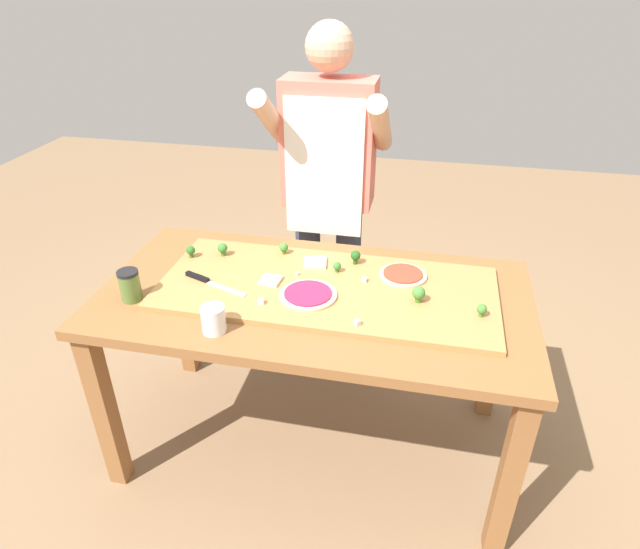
# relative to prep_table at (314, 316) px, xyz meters

# --- Properties ---
(ground_plane) EXTENTS (8.00, 8.00, 0.00)m
(ground_plane) POSITION_rel_prep_table_xyz_m (0.00, 0.00, -0.68)
(ground_plane) COLOR #896B4C
(prep_table) EXTENTS (1.62, 0.84, 0.79)m
(prep_table) POSITION_rel_prep_table_xyz_m (0.00, 0.00, 0.00)
(prep_table) COLOR brown
(prep_table) RESTS_ON ground
(cutting_board) EXTENTS (1.26, 0.55, 0.02)m
(cutting_board) POSITION_rel_prep_table_xyz_m (0.04, 0.03, 0.11)
(cutting_board) COLOR #B27F47
(cutting_board) RESTS_ON prep_table
(chefs_knife) EXTENTS (0.28, 0.12, 0.02)m
(chefs_knife) POSITION_rel_prep_table_xyz_m (-0.41, -0.04, 0.13)
(chefs_knife) COLOR #B7BABF
(chefs_knife) RESTS_ON cutting_board
(pizza_whole_tomato_red) EXTENTS (0.19, 0.19, 0.02)m
(pizza_whole_tomato_red) POSITION_rel_prep_table_xyz_m (0.32, 0.16, 0.13)
(pizza_whole_tomato_red) COLOR beige
(pizza_whole_tomato_red) RESTS_ON cutting_board
(pizza_whole_beet_magenta) EXTENTS (0.21, 0.21, 0.02)m
(pizza_whole_beet_magenta) POSITION_rel_prep_table_xyz_m (-0.01, -0.06, 0.13)
(pizza_whole_beet_magenta) COLOR beige
(pizza_whole_beet_magenta) RESTS_ON cutting_board
(pizza_slice_far_right) EXTENTS (0.08, 0.08, 0.01)m
(pizza_slice_far_right) POSITION_rel_prep_table_xyz_m (-0.17, 0.01, 0.13)
(pizza_slice_far_right) COLOR beige
(pizza_slice_far_right) RESTS_ON cutting_board
(pizza_slice_far_left) EXTENTS (0.10, 0.10, 0.01)m
(pizza_slice_far_left) POSITION_rel_prep_table_xyz_m (-0.04, 0.18, 0.13)
(pizza_slice_far_left) COLOR beige
(pizza_slice_far_left) RESTS_ON cutting_board
(broccoli_floret_front_left) EXTENTS (0.04, 0.04, 0.06)m
(broccoli_floret_front_left) POSITION_rel_prep_table_xyz_m (-0.43, 0.17, 0.16)
(broccoli_floret_front_left) COLOR #3F7220
(broccoli_floret_front_left) RESTS_ON cutting_board
(broccoli_floret_front_right) EXTENTS (0.04, 0.04, 0.06)m
(broccoli_floret_front_right) POSITION_rel_prep_table_xyz_m (0.12, 0.22, 0.16)
(broccoli_floret_front_right) COLOR #2C5915
(broccoli_floret_front_right) RESTS_ON cutting_board
(broccoli_floret_back_mid) EXTENTS (0.04, 0.04, 0.05)m
(broccoli_floret_back_mid) POSITION_rel_prep_table_xyz_m (-0.18, 0.24, 0.15)
(broccoli_floret_back_mid) COLOR #487A23
(broccoli_floret_back_mid) RESTS_ON cutting_board
(broccoli_floret_back_left) EXTENTS (0.03, 0.03, 0.04)m
(broccoli_floret_back_left) POSITION_rel_prep_table_xyz_m (0.06, 0.14, 0.15)
(broccoli_floret_back_left) COLOR #3F7220
(broccoli_floret_back_left) RESTS_ON cutting_board
(broccoli_floret_center_left) EXTENTS (0.05, 0.05, 0.06)m
(broccoli_floret_center_left) POSITION_rel_prep_table_xyz_m (0.39, -0.01, 0.16)
(broccoli_floret_center_left) COLOR #487A23
(broccoli_floret_center_left) RESTS_ON cutting_board
(broccoli_floret_center_right) EXTENTS (0.03, 0.03, 0.05)m
(broccoli_floret_center_right) POSITION_rel_prep_table_xyz_m (0.60, -0.06, 0.15)
(broccoli_floret_center_right) COLOR #487A23
(broccoli_floret_center_right) RESTS_ON cutting_board
(broccoli_floret_back_right) EXTENTS (0.04, 0.04, 0.05)m
(broccoli_floret_back_right) POSITION_rel_prep_table_xyz_m (-0.55, 0.13, 0.16)
(broccoli_floret_back_right) COLOR #366618
(broccoli_floret_back_right) RESTS_ON cutting_board
(cheese_crumble_a) EXTENTS (0.03, 0.03, 0.02)m
(cheese_crumble_a) POSITION_rel_prep_table_xyz_m (0.19, -0.20, 0.13)
(cheese_crumble_a) COLOR silver
(cheese_crumble_a) RESTS_ON cutting_board
(cheese_crumble_b) EXTENTS (0.02, 0.02, 0.02)m
(cheese_crumble_b) POSITION_rel_prep_table_xyz_m (-0.16, -0.14, 0.14)
(cheese_crumble_b) COLOR white
(cheese_crumble_b) RESTS_ON cutting_board
(cheese_crumble_c) EXTENTS (0.02, 0.02, 0.02)m
(cheese_crumble_c) POSITION_rel_prep_table_xyz_m (0.18, 0.09, 0.13)
(cheese_crumble_c) COLOR silver
(cheese_crumble_c) RESTS_ON cutting_board
(cheese_crumble_d) EXTENTS (0.02, 0.02, 0.01)m
(cheese_crumble_d) POSITION_rel_prep_table_xyz_m (-0.08, 0.08, 0.13)
(cheese_crumble_d) COLOR white
(cheese_crumble_d) RESTS_ON cutting_board
(flour_cup) EXTENTS (0.08, 0.08, 0.09)m
(flour_cup) POSITION_rel_prep_table_xyz_m (-0.28, -0.30, 0.15)
(flour_cup) COLOR white
(flour_cup) RESTS_ON prep_table
(sauce_jar) EXTENTS (0.08, 0.08, 0.12)m
(sauce_jar) POSITION_rel_prep_table_xyz_m (-0.65, -0.18, 0.16)
(sauce_jar) COLOR #517033
(sauce_jar) RESTS_ON prep_table
(cook_center) EXTENTS (0.54, 0.39, 1.67)m
(cook_center) POSITION_rel_prep_table_xyz_m (-0.07, 0.60, 0.31)
(cook_center) COLOR #333847
(cook_center) RESTS_ON ground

